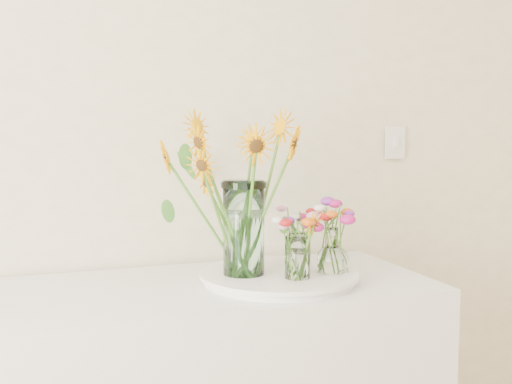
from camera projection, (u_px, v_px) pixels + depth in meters
The scene contains 9 objects.
tray at pixel (279, 278), 1.91m from camera, with size 0.45×0.45×0.03m, color white.
mason_jar at pixel (244, 228), 1.87m from camera, with size 0.12×0.12×0.28m, color #C6F8EC.
sunflower_bouquet at pixel (244, 188), 1.86m from camera, with size 0.66×0.66×0.52m, color #F3A105, non-canonical shape.
small_vase_a at pixel (297, 258), 1.83m from camera, with size 0.07×0.07×0.13m, color white.
wildflower_posy_a at pixel (298, 243), 1.83m from camera, with size 0.19×0.19×0.22m, color #D25612, non-canonical shape.
small_vase_b at pixel (332, 251), 1.90m from camera, with size 0.10×0.10×0.14m, color white, non-canonical shape.
wildflower_posy_b at pixel (333, 236), 1.90m from camera, with size 0.19×0.19×0.23m, color #D25612, non-canonical shape.
small_vase_c at pixel (298, 248), 2.03m from camera, with size 0.06×0.06×0.10m, color white.
wildflower_posy_c at pixel (298, 234), 2.03m from camera, with size 0.19×0.19×0.19m, color #D25612, non-canonical shape.
Camera 1 is at (-0.62, 0.15, 1.37)m, focal length 45.00 mm.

